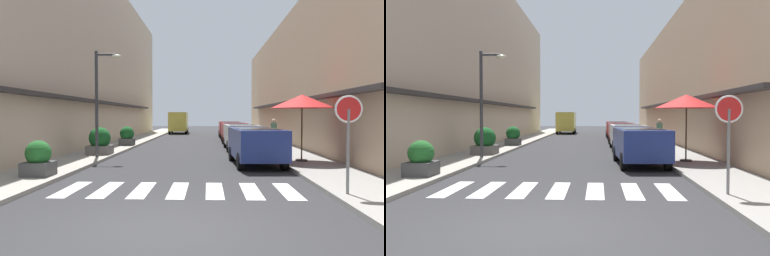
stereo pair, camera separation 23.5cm
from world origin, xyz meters
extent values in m
plane|color=#2B2B2D|center=(0.00, 17.30, 0.00)|extent=(95.13, 95.13, 0.00)
cube|color=#9E998E|center=(-4.88, 17.30, 0.06)|extent=(2.31, 60.54, 0.12)
cube|color=gray|center=(4.88, 17.30, 0.06)|extent=(2.31, 60.54, 0.12)
cube|color=#C6B299|center=(-8.53, 18.46, 5.93)|extent=(5.00, 40.92, 11.86)
cube|color=#332D2D|center=(-5.78, 18.46, 2.80)|extent=(0.50, 28.64, 0.16)
cube|color=tan|center=(8.53, 18.46, 4.34)|extent=(5.00, 40.92, 8.69)
cube|color=#332D2D|center=(5.78, 18.46, 2.80)|extent=(0.50, 28.64, 0.16)
cube|color=silver|center=(-2.85, 3.37, 0.01)|extent=(0.45, 2.20, 0.01)
cube|color=silver|center=(-1.90, 3.37, 0.01)|extent=(0.45, 2.20, 0.01)
cube|color=silver|center=(-0.95, 3.37, 0.01)|extent=(0.45, 2.20, 0.01)
cube|color=silver|center=(0.00, 3.37, 0.01)|extent=(0.45, 2.20, 0.01)
cube|color=silver|center=(0.95, 3.37, 0.01)|extent=(0.45, 2.20, 0.01)
cube|color=silver|center=(1.90, 3.37, 0.01)|extent=(0.45, 2.20, 0.01)
cube|color=silver|center=(2.85, 3.37, 0.01)|extent=(0.45, 2.20, 0.01)
cube|color=navy|center=(2.67, 8.55, 0.89)|extent=(1.95, 4.34, 1.13)
cube|color=black|center=(2.67, 8.34, 1.19)|extent=(1.58, 2.45, 0.56)
cylinder|color=black|center=(1.81, 9.92, 0.32)|extent=(0.25, 0.65, 0.64)
cylinder|color=black|center=(3.40, 10.00, 0.32)|extent=(0.25, 0.65, 0.64)
cylinder|color=black|center=(1.94, 7.11, 0.32)|extent=(0.25, 0.65, 0.64)
cylinder|color=black|center=(3.53, 7.19, 0.32)|extent=(0.25, 0.65, 0.64)
cube|color=silver|center=(2.67, 15.27, 0.89)|extent=(1.82, 4.48, 1.13)
cube|color=black|center=(2.67, 15.05, 1.19)|extent=(1.51, 2.52, 0.56)
cylinder|color=black|center=(1.85, 16.73, 0.32)|extent=(0.23, 0.64, 0.64)
cylinder|color=black|center=(3.44, 16.75, 0.32)|extent=(0.23, 0.64, 0.64)
cylinder|color=black|center=(1.90, 13.79, 0.32)|extent=(0.23, 0.64, 0.64)
cylinder|color=black|center=(3.49, 13.82, 0.32)|extent=(0.23, 0.64, 0.64)
cube|color=maroon|center=(2.67, 20.92, 0.89)|extent=(1.79, 4.20, 1.13)
cube|color=black|center=(2.67, 20.71, 1.19)|extent=(1.49, 2.36, 0.56)
cylinder|color=black|center=(1.89, 22.31, 0.32)|extent=(0.23, 0.64, 0.64)
cylinder|color=black|center=(3.48, 22.30, 0.32)|extent=(0.23, 0.64, 0.64)
cylinder|color=black|center=(1.86, 19.55, 0.32)|extent=(0.23, 0.64, 0.64)
cylinder|color=black|center=(3.45, 19.53, 0.32)|extent=(0.23, 0.64, 0.64)
cube|color=maroon|center=(2.67, 27.00, 0.89)|extent=(1.78, 4.02, 1.13)
cube|color=black|center=(2.67, 26.80, 1.19)|extent=(1.49, 2.25, 0.56)
cylinder|color=black|center=(1.87, 28.32, 0.32)|extent=(0.23, 0.64, 0.64)
cylinder|color=black|center=(3.46, 28.33, 0.32)|extent=(0.23, 0.64, 0.64)
cylinder|color=black|center=(1.89, 25.68, 0.32)|extent=(0.23, 0.64, 0.64)
cylinder|color=black|center=(3.48, 25.69, 0.32)|extent=(0.23, 0.64, 0.64)
cube|color=#D8CC4C|center=(-2.52, 35.31, 1.34)|extent=(2.05, 5.43, 2.03)
cube|color=black|center=(-2.52, 35.04, 2.09)|extent=(1.69, 3.05, 0.56)
cylinder|color=black|center=(-3.45, 37.07, 0.32)|extent=(0.23, 0.64, 0.64)
cylinder|color=black|center=(-1.66, 37.11, 0.32)|extent=(0.23, 0.64, 0.64)
cylinder|color=black|center=(-3.39, 33.51, 0.32)|extent=(0.23, 0.64, 0.64)
cylinder|color=black|center=(-1.60, 33.54, 0.32)|extent=(0.23, 0.64, 0.64)
cylinder|color=slate|center=(4.07, 2.57, 1.12)|extent=(0.07, 0.07, 2.00)
cylinder|color=red|center=(4.07, 2.57, 2.12)|extent=(0.64, 0.03, 0.64)
torus|color=white|center=(4.07, 2.57, 2.12)|extent=(0.65, 0.05, 0.65)
cylinder|color=#38383D|center=(-4.17, 9.99, 2.47)|extent=(0.14, 0.14, 4.70)
cylinder|color=#38383D|center=(-3.72, 9.99, 4.67)|extent=(0.90, 0.10, 0.10)
ellipsoid|color=beige|center=(-3.27, 9.99, 4.57)|extent=(0.44, 0.28, 0.20)
cylinder|color=#262626|center=(4.60, 8.98, 0.15)|extent=(0.48, 0.48, 0.06)
cylinder|color=#4C3823|center=(4.60, 8.98, 1.34)|extent=(0.06, 0.06, 2.44)
cone|color=red|center=(4.60, 8.98, 2.56)|extent=(2.56, 2.56, 0.55)
cube|color=#4C4C4C|center=(-4.44, 4.87, 0.33)|extent=(0.84, 0.84, 0.42)
sphere|color=#236628|center=(-4.44, 4.87, 0.82)|extent=(0.78, 0.78, 0.78)
cube|color=slate|center=(-4.43, 11.32, 0.33)|extent=(1.10, 1.10, 0.41)
sphere|color=#195623|center=(-4.43, 11.32, 0.90)|extent=(1.04, 1.04, 1.04)
cube|color=#4C4C4C|center=(-4.31, 16.75, 0.33)|extent=(0.88, 0.88, 0.43)
sphere|color=#195623|center=(-4.31, 16.75, 0.86)|extent=(0.89, 0.89, 0.89)
cylinder|color=#282B33|center=(4.40, 14.29, 0.53)|extent=(0.26, 0.26, 0.81)
cylinder|color=#4C7259|center=(4.40, 14.29, 1.26)|extent=(0.34, 0.34, 0.64)
sphere|color=tan|center=(4.40, 14.29, 1.69)|extent=(0.22, 0.22, 0.22)
camera|label=1|loc=(0.78, -6.27, 1.96)|focal=34.68mm
camera|label=2|loc=(1.01, -6.25, 1.96)|focal=34.68mm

